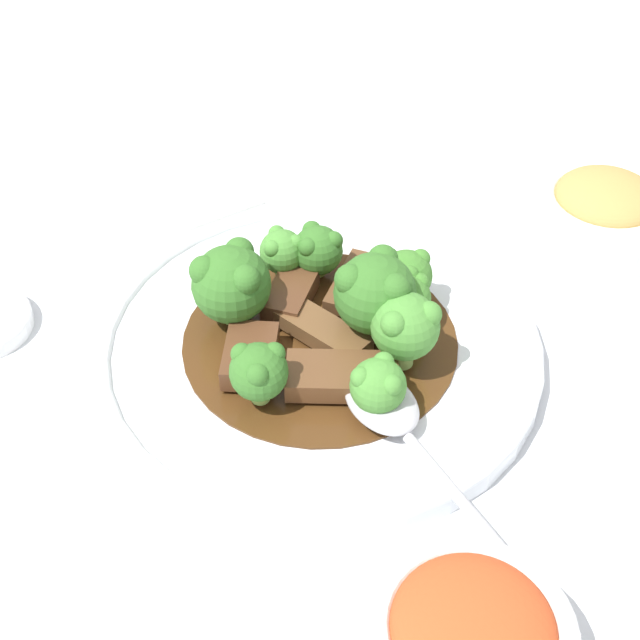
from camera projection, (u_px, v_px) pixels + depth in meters
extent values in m
plane|color=silver|center=(320.00, 355.00, 0.62)|extent=(4.00, 4.00, 0.00)
cylinder|color=white|center=(320.00, 348.00, 0.62)|extent=(0.31, 0.31, 0.01)
torus|color=white|center=(320.00, 341.00, 0.61)|extent=(0.31, 0.31, 0.01)
cylinder|color=#4C2D14|center=(320.00, 340.00, 0.61)|extent=(0.19, 0.19, 0.00)
cube|color=brown|center=(363.00, 286.00, 0.64)|extent=(0.06, 0.07, 0.01)
cube|color=brown|center=(320.00, 330.00, 0.61)|extent=(0.08, 0.03, 0.01)
cube|color=brown|center=(342.00, 376.00, 0.57)|extent=(0.07, 0.08, 0.01)
cube|color=#56331E|center=(250.00, 356.00, 0.58)|extent=(0.06, 0.06, 0.02)
cube|color=#56331E|center=(290.00, 295.00, 0.63)|extent=(0.05, 0.06, 0.01)
cylinder|color=#7FA84C|center=(377.00, 404.00, 0.56)|extent=(0.01, 0.01, 0.01)
sphere|color=#4C8E38|center=(378.00, 386.00, 0.55)|extent=(0.04, 0.04, 0.04)
sphere|color=#4C8E38|center=(392.00, 385.00, 0.54)|extent=(0.01, 0.01, 0.01)
sphere|color=#4C8E38|center=(384.00, 362.00, 0.55)|extent=(0.01, 0.01, 0.01)
sphere|color=#4C8E38|center=(361.00, 378.00, 0.54)|extent=(0.01, 0.01, 0.01)
cylinder|color=#7FA84C|center=(403.00, 353.00, 0.59)|extent=(0.01, 0.01, 0.02)
sphere|color=#4C8E38|center=(405.00, 326.00, 0.57)|extent=(0.04, 0.04, 0.04)
sphere|color=#4C8E38|center=(429.00, 314.00, 0.56)|extent=(0.02, 0.02, 0.02)
sphere|color=#4C8E38|center=(397.00, 298.00, 0.57)|extent=(0.02, 0.02, 0.02)
sphere|color=#4C8E38|center=(394.00, 324.00, 0.55)|extent=(0.02, 0.02, 0.02)
cylinder|color=#7FA84C|center=(404.00, 317.00, 0.62)|extent=(0.01, 0.01, 0.01)
sphere|color=#427F2D|center=(406.00, 298.00, 0.60)|extent=(0.03, 0.03, 0.03)
sphere|color=#427F2D|center=(420.00, 282.00, 0.60)|extent=(0.01, 0.01, 0.01)
sphere|color=#427F2D|center=(393.00, 283.00, 0.60)|extent=(0.01, 0.01, 0.01)
sphere|color=#427F2D|center=(409.00, 298.00, 0.59)|extent=(0.01, 0.01, 0.01)
cylinder|color=#8EB756|center=(234.00, 311.00, 0.62)|extent=(0.02, 0.02, 0.01)
sphere|color=#387028|center=(231.00, 284.00, 0.60)|extent=(0.05, 0.05, 0.05)
sphere|color=#387028|center=(239.00, 252.00, 0.60)|extent=(0.02, 0.02, 0.02)
sphere|color=#387028|center=(204.00, 271.00, 0.59)|extent=(0.02, 0.02, 0.02)
sphere|color=#387028|center=(245.00, 280.00, 0.58)|extent=(0.02, 0.02, 0.02)
cylinder|color=#8EB756|center=(283.00, 269.00, 0.65)|extent=(0.01, 0.01, 0.01)
sphere|color=#4C8E38|center=(282.00, 251.00, 0.64)|extent=(0.03, 0.03, 0.03)
sphere|color=#4C8E38|center=(277.00, 234.00, 0.64)|extent=(0.01, 0.01, 0.01)
sphere|color=#4C8E38|center=(272.00, 249.00, 0.63)|extent=(0.01, 0.01, 0.01)
sphere|color=#4C8E38|center=(296.00, 243.00, 0.63)|extent=(0.01, 0.01, 0.01)
cylinder|color=#7FA84C|center=(260.00, 393.00, 0.56)|extent=(0.01, 0.01, 0.01)
sphere|color=#387028|center=(259.00, 372.00, 0.55)|extent=(0.04, 0.04, 0.04)
sphere|color=#387028|center=(242.00, 354.00, 0.55)|extent=(0.01, 0.01, 0.01)
sphere|color=#387028|center=(258.00, 374.00, 0.54)|extent=(0.01, 0.01, 0.01)
sphere|color=#387028|center=(274.00, 353.00, 0.55)|extent=(0.01, 0.01, 0.01)
cylinder|color=#7FA84C|center=(373.00, 325.00, 0.60)|extent=(0.02, 0.02, 0.02)
sphere|color=#387028|center=(375.00, 294.00, 0.58)|extent=(0.06, 0.06, 0.06)
sphere|color=#387028|center=(350.00, 280.00, 0.57)|extent=(0.02, 0.02, 0.02)
sphere|color=#387028|center=(395.00, 289.00, 0.56)|extent=(0.02, 0.02, 0.02)
sphere|color=#387028|center=(383.00, 260.00, 0.59)|extent=(0.02, 0.02, 0.02)
cylinder|color=#8EB756|center=(318.00, 269.00, 0.65)|extent=(0.01, 0.01, 0.01)
sphere|color=#387028|center=(318.00, 250.00, 0.64)|extent=(0.04, 0.04, 0.04)
sphere|color=#387028|center=(308.00, 247.00, 0.63)|extent=(0.01, 0.01, 0.01)
sphere|color=#387028|center=(333.00, 241.00, 0.64)|extent=(0.01, 0.01, 0.01)
sphere|color=#387028|center=(312.00, 230.00, 0.64)|extent=(0.01, 0.01, 0.01)
cylinder|color=#7FA84C|center=(405.00, 296.00, 0.63)|extent=(0.01, 0.01, 0.01)
sphere|color=#427F2D|center=(406.00, 275.00, 0.62)|extent=(0.04, 0.04, 0.04)
sphere|color=#427F2D|center=(409.00, 275.00, 0.60)|extent=(0.01, 0.01, 0.01)
sphere|color=#427F2D|center=(421.00, 259.00, 0.62)|extent=(0.01, 0.01, 0.01)
sphere|color=#427F2D|center=(392.00, 259.00, 0.61)|extent=(0.01, 0.01, 0.01)
ellipsoid|color=#B7B7BC|center=(382.00, 402.00, 0.56)|extent=(0.07, 0.05, 0.01)
cylinder|color=#B7B7BC|center=(484.00, 528.00, 0.49)|extent=(0.15, 0.04, 0.01)
torus|color=white|center=(472.00, 631.00, 0.43)|extent=(0.10, 0.10, 0.01)
ellipsoid|color=#D14C23|center=(473.00, 628.00, 0.43)|extent=(0.08, 0.08, 0.03)
cylinder|color=white|center=(595.00, 240.00, 0.71)|extent=(0.06, 0.06, 0.01)
cylinder|color=white|center=(600.00, 222.00, 0.70)|extent=(0.10, 0.10, 0.04)
torus|color=white|center=(606.00, 201.00, 0.68)|extent=(0.10, 0.10, 0.01)
ellipsoid|color=tan|center=(607.00, 198.00, 0.68)|extent=(0.08, 0.08, 0.03)
cube|color=silver|center=(187.00, 177.00, 0.78)|extent=(0.15, 0.10, 0.01)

